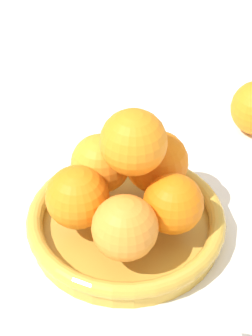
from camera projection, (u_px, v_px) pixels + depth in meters
ground_plane at (126, 231)px, 0.71m from camera, size 4.00×4.00×0.00m
fruit_bowl at (126, 221)px, 0.70m from camera, size 0.25×0.25×0.03m
orange_pile at (128, 180)px, 0.66m from camera, size 0.18×0.19×0.14m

